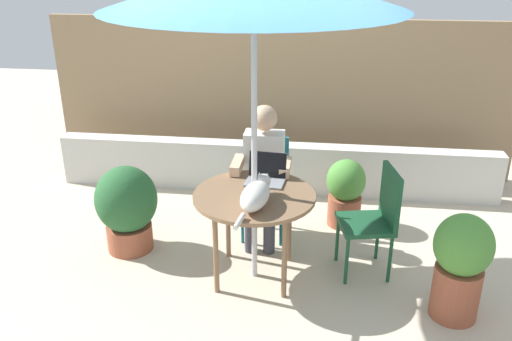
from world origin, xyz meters
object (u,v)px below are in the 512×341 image
chair_occupied (265,179)px  laptop (266,173)px  patio_table (254,202)px  person_seated (263,168)px  potted_plant_corner (461,263)px  potted_plant_near_fence (345,191)px  cat (256,195)px  chair_empty (377,213)px  potted_plant_by_chair (127,206)px

chair_occupied → laptop: laptop is taller
chair_occupied → patio_table: bearing=-90.0°
person_seated → potted_plant_corner: person_seated is taller
potted_plant_near_fence → potted_plant_corner: 1.48m
chair_occupied → cat: 0.97m
patio_table → potted_plant_near_fence: bearing=52.8°
laptop → potted_plant_near_fence: (0.67, 0.70, -0.44)m
chair_occupied → chair_empty: 1.09m
patio_table → potted_plant_corner: 1.52m
chair_occupied → potted_plant_corner: (1.48, -1.06, -0.09)m
cat → potted_plant_near_fence: 1.42m
person_seated → potted_plant_by_chair: (-1.13, -0.31, -0.28)m
patio_table → potted_plant_by_chair: (-1.13, 0.28, -0.25)m
patio_table → chair_empty: bearing=11.5°
patio_table → laptop: (0.06, 0.26, 0.13)m
potted_plant_by_chair → potted_plant_corner: size_ratio=0.95×
potted_plant_near_fence → patio_table: bearing=-127.2°
chair_occupied → potted_plant_near_fence: chair_occupied is taller
potted_plant_near_fence → chair_occupied: bearing=-163.7°
person_seated → potted_plant_near_fence: (0.73, 0.37, -0.35)m
chair_occupied → potted_plant_by_chair: chair_occupied is taller
cat → chair_occupied: bearing=92.2°
chair_empty → laptop: 0.92m
cat → potted_plant_by_chair: bearing=158.4°
patio_table → person_seated: size_ratio=0.76×
laptop → cat: size_ratio=0.50×
laptop → cat: laptop is taller
chair_occupied → chair_empty: size_ratio=1.00×
chair_empty → person_seated: size_ratio=0.72×
potted_plant_near_fence → cat: bearing=-121.2°
potted_plant_corner → potted_plant_by_chair: bearing=167.2°
potted_plant_near_fence → person_seated: bearing=-153.0°
chair_empty → potted_plant_by_chair: size_ratio=1.16×
person_seated → potted_plant_corner: (1.48, -0.90, -0.26)m
chair_empty → potted_plant_corner: bearing=-43.3°
person_seated → patio_table: bearing=-90.0°
laptop → potted_plant_near_fence: size_ratio=0.50×
person_seated → potted_plant_corner: size_ratio=1.53×
patio_table → laptop: 0.30m
chair_occupied → potted_plant_near_fence: (0.73, 0.21, -0.18)m
potted_plant_near_fence → potted_plant_corner: size_ratio=0.81×
chair_occupied → laptop: bearing=-82.8°
person_seated → laptop: bearing=-79.3°
person_seated → cat: 0.78m
laptop → potted_plant_by_chair: 1.25m
chair_empty → potted_plant_near_fence: bearing=105.3°
chair_empty → potted_plant_near_fence: size_ratio=1.37×
patio_table → chair_occupied: bearing=90.0°
potted_plant_by_chair → potted_plant_corner: 2.67m
chair_occupied → potted_plant_by_chair: (-1.13, -0.47, -0.11)m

